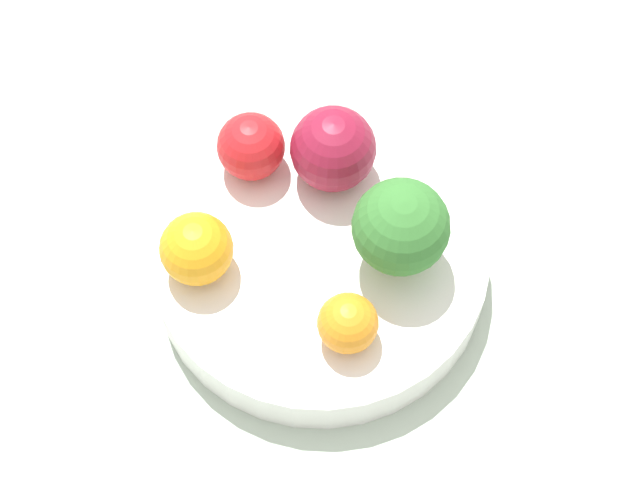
# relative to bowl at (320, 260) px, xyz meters

# --- Properties ---
(ground_plane) EXTENTS (6.00, 6.00, 0.00)m
(ground_plane) POSITION_rel_bowl_xyz_m (0.00, 0.00, -0.04)
(ground_plane) COLOR gray
(table_surface) EXTENTS (1.20, 1.20, 0.02)m
(table_surface) POSITION_rel_bowl_xyz_m (0.00, 0.00, -0.03)
(table_surface) COLOR #B2C6B2
(table_surface) RESTS_ON ground_plane
(bowl) EXTENTS (0.22, 0.22, 0.04)m
(bowl) POSITION_rel_bowl_xyz_m (0.00, 0.00, 0.00)
(bowl) COLOR white
(bowl) RESTS_ON table_surface
(broccoli) EXTENTS (0.06, 0.06, 0.07)m
(broccoli) POSITION_rel_bowl_xyz_m (-0.00, -0.05, 0.06)
(broccoli) COLOR #99C17A
(broccoli) RESTS_ON bowl
(apple_red) EXTENTS (0.05, 0.05, 0.05)m
(apple_red) POSITION_rel_bowl_xyz_m (0.06, 0.05, 0.04)
(apple_red) COLOR red
(apple_red) RESTS_ON bowl
(apple_green) EXTENTS (0.06, 0.06, 0.06)m
(apple_green) POSITION_rel_bowl_xyz_m (0.06, -0.00, 0.05)
(apple_green) COLOR maroon
(apple_green) RESTS_ON bowl
(orange_front) EXTENTS (0.05, 0.05, 0.05)m
(orange_front) POSITION_rel_bowl_xyz_m (-0.02, 0.07, 0.04)
(orange_front) COLOR orange
(orange_front) RESTS_ON bowl
(orange_back) EXTENTS (0.04, 0.04, 0.04)m
(orange_back) POSITION_rel_bowl_xyz_m (-0.06, -0.03, 0.04)
(orange_back) COLOR orange
(orange_back) RESTS_ON bowl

